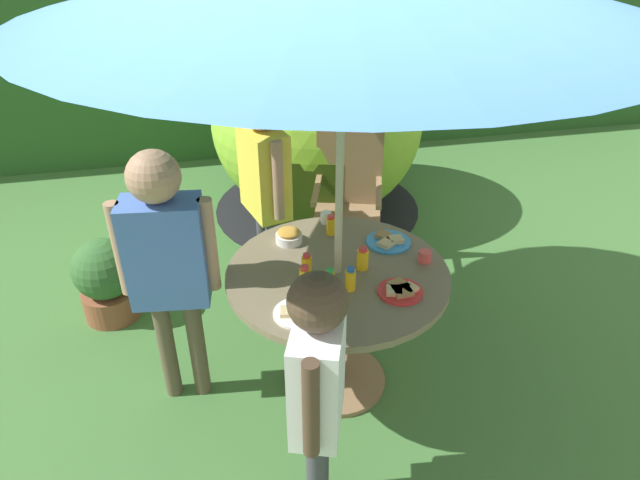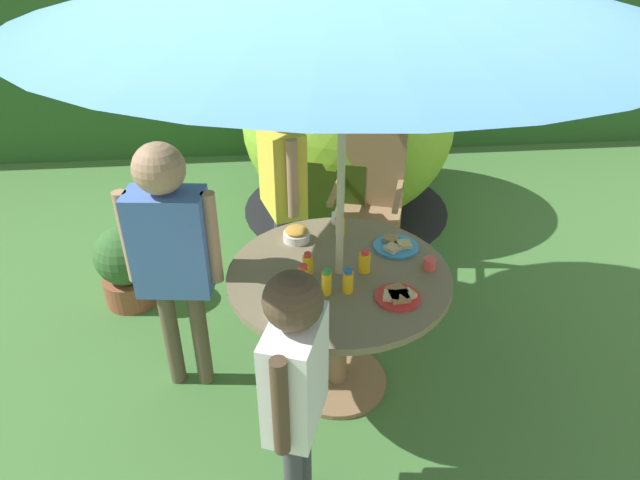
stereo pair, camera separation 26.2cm
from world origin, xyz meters
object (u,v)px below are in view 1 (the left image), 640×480
at_px(child_in_white_shirt, 318,376).
at_px(cup_far, 326,218).
at_px(plate_mid_left, 298,312).
at_px(juice_bottle_center_front, 331,225).
at_px(juice_bottle_mid_right, 362,259).
at_px(cup_near, 425,256).
at_px(juice_bottle_far_left, 305,277).
at_px(juice_bottle_far_right, 350,279).
at_px(snack_bowl, 289,236).
at_px(plate_near_left, 388,241).
at_px(garden_table, 337,299).
at_px(juice_bottle_front_edge, 307,264).
at_px(dome_tent, 317,122).
at_px(child_in_yellow_shirt, 264,172).
at_px(juice_bottle_near_right, 330,282).
at_px(potted_plant, 106,279).
at_px(child_in_blue_shirt, 166,253).
at_px(wooden_chair, 348,199).
at_px(plate_center_back, 400,290).

bearing_deg(child_in_white_shirt, cup_far, 5.18).
xyz_separation_m(plate_mid_left, juice_bottle_center_front, (0.30, 0.64, 0.04)).
distance_m(juice_bottle_mid_right, cup_near, 0.32).
relative_size(juice_bottle_far_left, juice_bottle_far_right, 0.90).
xyz_separation_m(snack_bowl, plate_near_left, (0.51, -0.12, -0.03)).
height_order(garden_table, juice_bottle_front_edge, juice_bottle_front_edge).
xyz_separation_m(dome_tent, juice_bottle_front_edge, (-0.47, -2.02, 0.02)).
height_order(plate_mid_left, juice_bottle_front_edge, juice_bottle_front_edge).
xyz_separation_m(plate_mid_left, juice_bottle_far_right, (0.27, 0.13, 0.04)).
bearing_deg(juice_bottle_mid_right, cup_near, -1.47).
xyz_separation_m(child_in_yellow_shirt, juice_bottle_far_right, (0.26, -1.05, -0.10)).
bearing_deg(juice_bottle_center_front, cup_far, 90.41).
height_order(snack_bowl, juice_bottle_mid_right, juice_bottle_mid_right).
relative_size(juice_bottle_near_right, juice_bottle_far_right, 1.08).
height_order(child_in_white_shirt, plate_near_left, child_in_white_shirt).
bearing_deg(potted_plant, juice_bottle_mid_right, -32.09).
bearing_deg(child_in_white_shirt, child_in_yellow_shirt, 18.72).
relative_size(juice_bottle_center_front, juice_bottle_mid_right, 0.95).
distance_m(child_in_blue_shirt, cup_far, 0.94).
bearing_deg(potted_plant, cup_near, -27.18).
xyz_separation_m(potted_plant, juice_bottle_center_front, (1.31, -0.52, 0.52)).
height_order(wooden_chair, potted_plant, wooden_chair).
height_order(snack_bowl, plate_mid_left, snack_bowl).
xyz_separation_m(garden_table, child_in_white_shirt, (-0.26, -0.73, 0.23)).
distance_m(dome_tent, child_in_white_shirt, 2.83).
height_order(plate_center_back, juice_bottle_front_edge, juice_bottle_front_edge).
relative_size(juice_bottle_mid_right, juice_bottle_front_edge, 1.07).
bearing_deg(juice_bottle_far_right, child_in_white_shirt, -115.70).
relative_size(plate_center_back, cup_near, 3.27).
bearing_deg(plate_center_back, plate_near_left, 79.21).
xyz_separation_m(wooden_chair, juice_bottle_far_left, (-0.51, -1.13, 0.22)).
height_order(potted_plant, cup_near, cup_near).
distance_m(snack_bowl, cup_near, 0.72).
bearing_deg(juice_bottle_mid_right, plate_near_left, 44.81).
relative_size(child_in_yellow_shirt, plate_near_left, 5.95).
distance_m(dome_tent, plate_mid_left, 2.39).
height_order(juice_bottle_far_right, juice_bottle_mid_right, juice_bottle_far_right).
bearing_deg(juice_bottle_far_left, potted_plant, 138.61).
distance_m(wooden_chair, juice_bottle_center_front, 0.78).
xyz_separation_m(wooden_chair, plate_center_back, (-0.09, -1.28, 0.18)).
height_order(dome_tent, juice_bottle_far_left, dome_tent).
bearing_deg(cup_far, juice_bottle_far_right, -92.42).
bearing_deg(juice_bottle_front_edge, plate_near_left, 21.25).
relative_size(juice_bottle_far_right, juice_bottle_center_front, 1.08).
distance_m(potted_plant, juice_bottle_far_right, 1.73).
bearing_deg(juice_bottle_center_front, child_in_white_shirt, -105.61).
relative_size(potted_plant, juice_bottle_near_right, 4.13).
bearing_deg(juice_bottle_near_right, garden_table, 64.31).
height_order(potted_plant, juice_bottle_far_left, juice_bottle_far_left).
relative_size(snack_bowl, plate_mid_left, 0.64).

